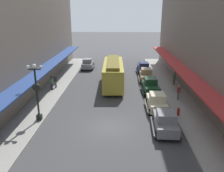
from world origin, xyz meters
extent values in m
plane|color=#424244|center=(0.00, 0.00, 0.00)|extent=(200.00, 200.00, 0.00)
cube|color=#99968E|center=(-7.50, 0.00, 0.07)|extent=(3.00, 60.00, 0.15)
cube|color=#99968E|center=(7.50, 0.00, 0.07)|extent=(3.00, 60.00, 0.15)
cube|color=navy|center=(-8.10, 0.00, 3.00)|extent=(1.80, 54.00, 0.16)
cube|color=#BF3333|center=(8.10, 0.00, 3.00)|extent=(1.80, 54.00, 0.16)
cube|color=slate|center=(-4.69, 21.31, 0.74)|extent=(1.77, 3.93, 0.80)
cube|color=slate|center=(-4.69, 21.06, 1.49)|extent=(1.47, 1.73, 0.70)
cube|color=#8C9EA8|center=(-4.69, 21.06, 1.49)|extent=(1.40, 1.69, 0.42)
cube|color=slate|center=(-4.65, 23.44, 0.79)|extent=(0.94, 0.38, 0.52)
cube|color=#393A3D|center=(-5.64, 21.33, 0.42)|extent=(0.30, 3.51, 0.12)
cube|color=#393A3D|center=(-3.74, 21.30, 0.42)|extent=(0.30, 3.51, 0.12)
cylinder|color=black|center=(-5.47, 22.69, 0.34)|extent=(0.23, 0.68, 0.68)
cylinder|color=black|center=(-3.86, 22.66, 0.34)|extent=(0.23, 0.68, 0.68)
cylinder|color=black|center=(-5.52, 19.96, 0.34)|extent=(0.23, 0.68, 0.68)
cylinder|color=black|center=(-3.91, 19.93, 0.34)|extent=(0.23, 0.68, 0.68)
cube|color=#193D23|center=(4.60, 9.03, 0.74)|extent=(1.81, 3.95, 0.80)
cube|color=#193D23|center=(4.60, 9.28, 1.49)|extent=(1.49, 1.74, 0.70)
cube|color=#8C9EA8|center=(4.60, 9.28, 1.49)|extent=(1.42, 1.71, 0.42)
cube|color=#193D23|center=(4.67, 6.90, 0.79)|extent=(0.95, 0.39, 0.52)
cube|color=black|center=(5.55, 9.06, 0.42)|extent=(0.34, 3.52, 0.12)
cube|color=black|center=(3.65, 9.00, 0.42)|extent=(0.34, 3.52, 0.12)
cylinder|color=black|center=(5.45, 7.69, 0.34)|extent=(0.24, 0.69, 0.68)
cylinder|color=black|center=(3.84, 7.64, 0.34)|extent=(0.24, 0.69, 0.68)
cylinder|color=black|center=(5.37, 10.42, 0.34)|extent=(0.24, 0.69, 0.68)
cylinder|color=black|center=(3.76, 10.37, 0.34)|extent=(0.24, 0.69, 0.68)
cube|color=beige|center=(4.56, 3.82, 0.74)|extent=(1.71, 3.91, 0.80)
cube|color=beige|center=(4.56, 3.57, 1.49)|extent=(1.45, 1.71, 0.70)
cube|color=#8C9EA8|center=(4.56, 3.57, 1.49)|extent=(1.37, 1.67, 0.42)
cube|color=beige|center=(4.56, 5.95, 0.79)|extent=(0.94, 0.36, 0.52)
cube|color=#6D6856|center=(3.61, 3.81, 0.42)|extent=(0.25, 3.51, 0.12)
cube|color=#6D6856|center=(5.51, 3.82, 0.42)|extent=(0.25, 3.51, 0.12)
cylinder|color=black|center=(3.75, 5.18, 0.34)|extent=(0.22, 0.68, 0.68)
cylinder|color=black|center=(5.37, 5.18, 0.34)|extent=(0.22, 0.68, 0.68)
cylinder|color=black|center=(3.76, 2.45, 0.34)|extent=(0.22, 0.68, 0.68)
cylinder|color=black|center=(5.38, 2.45, 0.34)|extent=(0.22, 0.68, 0.68)
cube|color=#997F5B|center=(4.60, 13.95, 0.74)|extent=(1.81, 3.94, 0.80)
cube|color=#997F5B|center=(4.61, 14.20, 1.49)|extent=(1.49, 1.74, 0.70)
cube|color=#8C9EA8|center=(4.61, 14.20, 1.49)|extent=(1.41, 1.70, 0.42)
cube|color=#997F5B|center=(4.55, 11.82, 0.79)|extent=(0.94, 0.39, 0.52)
cube|color=#4C3F2D|center=(5.55, 13.92, 0.42)|extent=(0.34, 3.52, 0.12)
cube|color=#4C3F2D|center=(3.66, 13.97, 0.42)|extent=(0.34, 3.52, 0.12)
cylinder|color=black|center=(5.37, 12.56, 0.34)|extent=(0.24, 0.69, 0.68)
cylinder|color=black|center=(3.76, 12.61, 0.34)|extent=(0.24, 0.69, 0.68)
cylinder|color=black|center=(5.45, 15.29, 0.34)|extent=(0.24, 0.69, 0.68)
cylinder|color=black|center=(3.83, 15.34, 0.34)|extent=(0.24, 0.69, 0.68)
cube|color=#19234C|center=(4.65, 18.54, 0.74)|extent=(1.80, 3.94, 0.80)
cube|color=#19234C|center=(4.66, 18.29, 1.49)|extent=(1.48, 1.74, 0.70)
cube|color=#8C9EA8|center=(4.66, 18.29, 1.49)|extent=(1.41, 1.70, 0.42)
cube|color=#19234C|center=(4.59, 20.67, 0.79)|extent=(0.94, 0.38, 0.52)
cube|color=black|center=(3.70, 18.52, 0.42)|extent=(0.33, 3.52, 0.12)
cube|color=black|center=(5.60, 18.57, 0.42)|extent=(0.33, 3.52, 0.12)
cylinder|color=black|center=(3.81, 19.89, 0.34)|extent=(0.24, 0.69, 0.68)
cylinder|color=black|center=(5.42, 19.93, 0.34)|extent=(0.24, 0.69, 0.68)
cylinder|color=black|center=(3.88, 17.16, 0.34)|extent=(0.24, 0.69, 0.68)
cylinder|color=black|center=(5.50, 17.20, 0.34)|extent=(0.24, 0.69, 0.68)
cube|color=slate|center=(4.60, -0.59, 0.74)|extent=(1.89, 3.98, 0.80)
cube|color=slate|center=(4.59, -0.84, 1.49)|extent=(1.52, 1.77, 0.70)
cube|color=#8C9EA8|center=(4.59, -0.84, 1.49)|extent=(1.45, 1.73, 0.42)
cube|color=slate|center=(4.70, 1.53, 0.79)|extent=(0.95, 0.41, 0.52)
cube|color=#393A3D|center=(3.65, -0.55, 0.42)|extent=(0.41, 3.52, 0.12)
cube|color=#393A3D|center=(5.55, -0.64, 0.42)|extent=(0.41, 3.52, 0.12)
cylinder|color=black|center=(3.86, 0.81, 0.34)|extent=(0.25, 0.69, 0.68)
cylinder|color=black|center=(5.47, 0.73, 0.34)|extent=(0.25, 0.69, 0.68)
cylinder|color=black|center=(3.72, -1.92, 0.34)|extent=(0.25, 0.69, 0.68)
cylinder|color=black|center=(5.34, -2.00, 0.34)|extent=(0.25, 0.69, 0.68)
cube|color=gold|center=(-0.03, 11.62, 1.75)|extent=(2.72, 9.65, 2.70)
cube|color=brown|center=(-0.03, 11.62, 3.28)|extent=(1.70, 8.67, 0.36)
cube|color=#8C9EA8|center=(-0.03, 11.62, 2.22)|extent=(2.73, 8.89, 0.95)
cube|color=black|center=(-0.09, 14.50, 0.20)|extent=(2.03, 1.25, 0.40)
cube|color=black|center=(0.04, 8.74, 0.20)|extent=(2.03, 1.25, 0.40)
cube|color=black|center=(-6.40, 0.90, 0.40)|extent=(0.44, 0.44, 0.50)
cylinder|color=black|center=(-6.40, 0.90, 2.75)|extent=(0.16, 0.16, 4.20)
cube|color=black|center=(-6.40, 0.90, 4.85)|extent=(1.10, 0.10, 0.10)
sphere|color=white|center=(-6.95, 0.90, 5.03)|extent=(0.32, 0.32, 0.32)
sphere|color=white|center=(-5.85, 0.90, 5.03)|extent=(0.32, 0.32, 0.32)
sphere|color=white|center=(-6.40, 0.90, 5.13)|extent=(0.36, 0.36, 0.36)
cylinder|color=black|center=(-6.40, 0.90, 3.25)|extent=(0.64, 0.18, 0.64)
cylinder|color=silver|center=(-6.40, 1.00, 3.25)|extent=(0.56, 0.02, 0.56)
cylinder|color=#B21E19|center=(6.35, 2.18, 0.50)|extent=(0.24, 0.24, 0.70)
sphere|color=#B21E19|center=(6.35, 2.18, 0.87)|extent=(0.20, 0.20, 0.20)
cylinder|color=#4C4238|center=(8.14, 12.15, 0.57)|extent=(0.24, 0.24, 0.85)
cube|color=#4C724C|center=(8.14, 12.15, 1.28)|extent=(0.36, 0.22, 0.56)
sphere|color=tan|center=(8.14, 12.15, 1.68)|extent=(0.22, 0.22, 0.22)
cylinder|color=black|center=(8.14, 12.15, 1.80)|extent=(0.28, 0.28, 0.04)
cylinder|color=#2D2D33|center=(-7.69, 9.50, 0.57)|extent=(0.24, 0.24, 0.85)
cube|color=#4C724C|center=(-7.69, 9.50, 1.28)|extent=(0.36, 0.22, 0.56)
sphere|color=brown|center=(-7.69, 9.50, 1.68)|extent=(0.22, 0.22, 0.22)
cylinder|color=black|center=(-7.69, 9.50, 1.80)|extent=(0.28, 0.28, 0.04)
cylinder|color=slate|center=(7.34, 6.46, 0.57)|extent=(0.24, 0.24, 0.85)
cube|color=maroon|center=(7.34, 6.46, 1.28)|extent=(0.36, 0.22, 0.56)
sphere|color=beige|center=(7.34, 6.46, 1.68)|extent=(0.22, 0.22, 0.22)
cylinder|color=slate|center=(-7.40, 10.35, 0.57)|extent=(0.24, 0.24, 0.85)
cube|color=#26262D|center=(-7.40, 10.35, 1.28)|extent=(0.36, 0.22, 0.56)
sphere|color=#9E7051|center=(-7.40, 10.35, 1.68)|extent=(0.22, 0.22, 0.22)
camera|label=1|loc=(0.77, -17.98, 9.45)|focal=37.27mm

